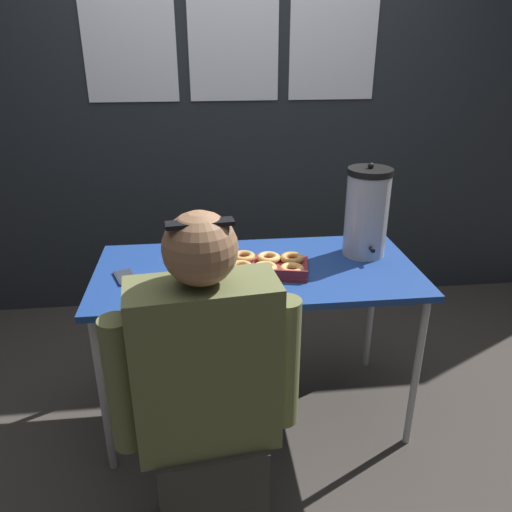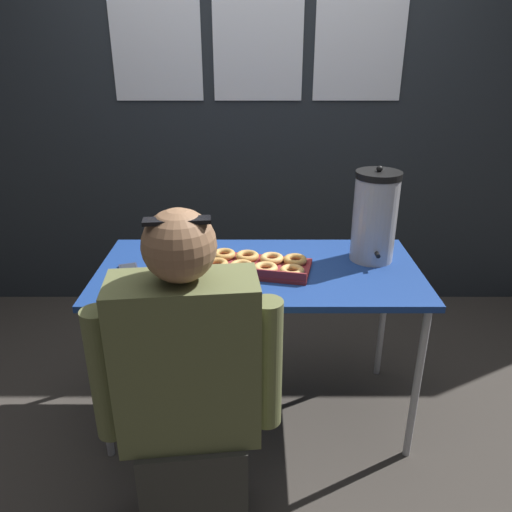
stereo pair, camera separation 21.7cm
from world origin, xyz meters
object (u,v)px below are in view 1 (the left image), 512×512
donut_box (254,264)px  person_seated (207,401)px  cell_phone (125,277)px  coffee_urn (367,212)px

donut_box → person_seated: bearing=-98.1°
donut_box → cell_phone: size_ratio=3.17×
cell_phone → person_seated: size_ratio=0.13×
donut_box → cell_phone: donut_box is taller
donut_box → person_seated: person_seated is taller
coffee_urn → cell_phone: (-1.08, -0.14, -0.20)m
person_seated → donut_box: bearing=-116.3°
coffee_urn → person_seated: size_ratio=0.34×
donut_box → coffee_urn: size_ratio=1.17×
donut_box → coffee_urn: 0.57m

